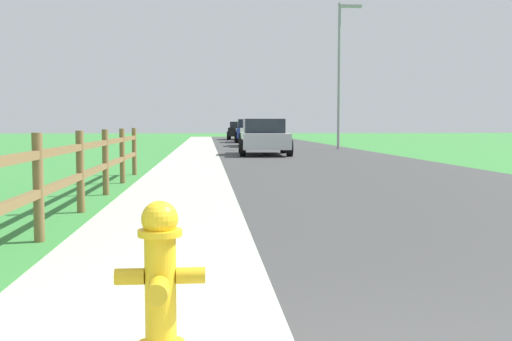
% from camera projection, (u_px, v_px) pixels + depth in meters
% --- Properties ---
extents(ground_plane, '(120.00, 120.00, 0.00)m').
position_uv_depth(ground_plane, '(218.00, 153.00, 27.05)').
color(ground_plane, '#367F38').
extents(road_asphalt, '(7.00, 66.00, 0.01)m').
position_uv_depth(road_asphalt, '(291.00, 150.00, 29.32)').
color(road_asphalt, '#3C3C3C').
rests_on(road_asphalt, ground).
extents(curb_concrete, '(6.00, 66.00, 0.01)m').
position_uv_depth(curb_concrete, '(152.00, 151.00, 28.80)').
color(curb_concrete, '#AEB7A0').
rests_on(curb_concrete, ground).
extents(grass_verge, '(5.00, 66.00, 0.00)m').
position_uv_depth(grass_verge, '(120.00, 151.00, 28.68)').
color(grass_verge, '#367F38').
rests_on(grass_verge, ground).
extents(fire_hydrant, '(0.49, 0.41, 0.82)m').
position_uv_depth(fire_hydrant, '(160.00, 273.00, 3.37)').
color(fire_hydrant, yellow).
rests_on(fire_hydrant, ground).
extents(rail_fence, '(0.11, 13.04, 1.15)m').
position_uv_depth(rail_fence, '(80.00, 166.00, 8.55)').
color(rail_fence, brown).
rests_on(rail_fence, ground).
extents(parked_suv_silver, '(2.14, 4.49, 1.46)m').
position_uv_depth(parked_suv_silver, '(264.00, 137.00, 25.08)').
color(parked_suv_silver, '#B7BABF').
rests_on(parked_suv_silver, ground).
extents(parked_car_white, '(2.17, 4.51, 1.51)m').
position_uv_depth(parked_car_white, '(259.00, 132.00, 34.95)').
color(parked_car_white, white).
rests_on(parked_car_white, ground).
extents(parked_car_blue, '(2.20, 4.54, 1.59)m').
position_uv_depth(parked_car_blue, '(250.00, 131.00, 42.62)').
color(parked_car_blue, navy).
rests_on(parked_car_blue, ground).
extents(parked_car_black, '(2.29, 4.64, 1.46)m').
position_uv_depth(parked_car_black, '(240.00, 130.00, 50.47)').
color(parked_car_black, black).
rests_on(parked_car_black, ground).
extents(street_lamp, '(1.17, 0.20, 7.19)m').
position_uv_depth(street_lamp, '(341.00, 64.00, 30.60)').
color(street_lamp, gray).
rests_on(street_lamp, ground).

